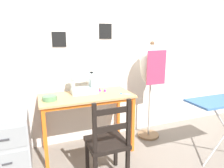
# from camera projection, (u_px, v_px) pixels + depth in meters

# --- Properties ---
(ground_plane) EXTENTS (14.00, 14.00, 0.00)m
(ground_plane) POSITION_uv_depth(u_px,v_px,m) (94.00, 161.00, 2.44)
(ground_plane) COLOR gray
(wall_back) EXTENTS (10.00, 0.06, 2.55)m
(wall_back) POSITION_uv_depth(u_px,v_px,m) (79.00, 52.00, 2.70)
(wall_back) COLOR silver
(wall_back) RESTS_ON ground_plane
(sewing_table) EXTENTS (1.16, 0.55, 0.77)m
(sewing_table) POSITION_uv_depth(u_px,v_px,m) (87.00, 103.00, 2.52)
(sewing_table) COLOR tan
(sewing_table) RESTS_ON ground_plane
(sewing_machine) EXTENTS (0.35, 0.17, 0.29)m
(sewing_machine) POSITION_uv_depth(u_px,v_px,m) (86.00, 84.00, 2.56)
(sewing_machine) COLOR silver
(sewing_machine) RESTS_ON sewing_table
(fabric_bowl) EXTENTS (0.16, 0.16, 0.06)m
(fabric_bowl) POSITION_uv_depth(u_px,v_px,m) (50.00, 98.00, 2.29)
(fabric_bowl) COLOR #56895B
(fabric_bowl) RESTS_ON sewing_table
(scissors) EXTENTS (0.12, 0.10, 0.01)m
(scissors) POSITION_uv_depth(u_px,v_px,m) (123.00, 94.00, 2.55)
(scissors) COLOR silver
(scissors) RESTS_ON sewing_table
(thread_spool_near_machine) EXTENTS (0.04, 0.04, 0.04)m
(thread_spool_near_machine) POSITION_uv_depth(u_px,v_px,m) (100.00, 90.00, 2.66)
(thread_spool_near_machine) COLOR purple
(thread_spool_near_machine) RESTS_ON sewing_table
(thread_spool_mid_table) EXTENTS (0.04, 0.04, 0.04)m
(thread_spool_mid_table) POSITION_uv_depth(u_px,v_px,m) (105.00, 91.00, 2.65)
(thread_spool_mid_table) COLOR purple
(thread_spool_mid_table) RESTS_ON sewing_table
(wooden_chair) EXTENTS (0.40, 0.38, 0.91)m
(wooden_chair) POSITION_uv_depth(u_px,v_px,m) (107.00, 143.00, 2.04)
(wooden_chair) COLOR black
(wooden_chair) RESTS_ON ground_plane
(filing_cabinet) EXTENTS (0.46, 0.52, 0.63)m
(filing_cabinet) POSITION_uv_depth(u_px,v_px,m) (8.00, 140.00, 2.30)
(filing_cabinet) COLOR #93999E
(filing_cabinet) RESTS_ON ground_plane
(dress_form) EXTENTS (0.34, 0.32, 1.42)m
(dress_form) POSITION_uv_depth(u_px,v_px,m) (151.00, 70.00, 2.83)
(dress_form) COLOR #846647
(dress_form) RESTS_ON ground_plane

